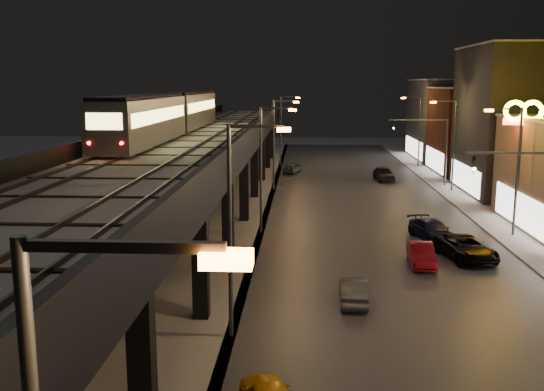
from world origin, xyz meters
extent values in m
cube|color=#46474D|center=(7.50, 35.00, 0.03)|extent=(17.00, 120.00, 0.06)
cube|color=#9FA1A8|center=(17.50, 35.00, 0.07)|extent=(4.00, 120.00, 0.14)
cube|color=#9FA1A8|center=(-6.00, 35.00, 0.03)|extent=(11.00, 120.00, 0.06)
cube|color=black|center=(-6.00, 32.00, 5.80)|extent=(9.00, 100.00, 1.00)
cube|color=black|center=(-2.30, 5.00, 2.65)|extent=(0.70, 0.70, 5.30)
cube|color=black|center=(-6.00, 5.00, 5.15)|extent=(8.00, 0.60, 0.50)
cube|color=black|center=(-9.70, 15.00, 2.65)|extent=(0.70, 0.70, 5.30)
cube|color=black|center=(-2.30, 15.00, 2.65)|extent=(0.70, 0.70, 5.30)
cube|color=black|center=(-6.00, 15.00, 5.15)|extent=(8.00, 0.60, 0.50)
cube|color=black|center=(-9.70, 25.00, 2.65)|extent=(0.70, 0.70, 5.30)
cube|color=black|center=(-2.30, 25.00, 2.65)|extent=(0.70, 0.70, 5.30)
cube|color=black|center=(-6.00, 25.00, 5.15)|extent=(8.00, 0.60, 0.50)
cube|color=black|center=(-9.70, 35.00, 2.65)|extent=(0.70, 0.70, 5.30)
cube|color=black|center=(-2.30, 35.00, 2.65)|extent=(0.70, 0.70, 5.30)
cube|color=black|center=(-6.00, 35.00, 5.15)|extent=(8.00, 0.60, 0.50)
cube|color=black|center=(-9.70, 45.00, 2.65)|extent=(0.70, 0.70, 5.30)
cube|color=black|center=(-2.30, 45.00, 2.65)|extent=(0.70, 0.70, 5.30)
cube|color=black|center=(-6.00, 45.00, 5.15)|extent=(8.00, 0.60, 0.50)
cube|color=black|center=(-9.70, 55.00, 2.65)|extent=(0.70, 0.70, 5.30)
cube|color=black|center=(-2.30, 55.00, 2.65)|extent=(0.70, 0.70, 5.30)
cube|color=black|center=(-6.00, 55.00, 5.15)|extent=(8.00, 0.60, 0.50)
cube|color=black|center=(-9.70, 65.00, 2.65)|extent=(0.70, 0.70, 5.30)
cube|color=black|center=(-2.30, 65.00, 2.65)|extent=(0.70, 0.70, 5.30)
cube|color=black|center=(-6.00, 65.00, 5.15)|extent=(8.00, 0.60, 0.50)
cube|color=black|center=(-9.70, 75.00, 2.65)|extent=(0.70, 0.70, 5.30)
cube|color=black|center=(-2.30, 75.00, 2.65)|extent=(0.70, 0.70, 5.30)
cube|color=black|center=(-6.00, 75.00, 5.15)|extent=(8.00, 0.60, 0.50)
cube|color=#B2B7C1|center=(-6.00, 32.00, 6.38)|extent=(8.40, 100.00, 0.16)
cube|color=#332D28|center=(-9.22, 32.00, 6.54)|extent=(0.08, 98.00, 0.16)
cube|color=#332D28|center=(-7.78, 32.00, 6.54)|extent=(0.08, 98.00, 0.16)
cube|color=#332D28|center=(-4.72, 32.00, 6.54)|extent=(0.08, 98.00, 0.16)
cube|color=#332D28|center=(-3.28, 32.00, 6.54)|extent=(0.08, 98.00, 0.16)
cube|color=black|center=(-6.00, 18.00, 6.49)|extent=(7.80, 0.24, 0.06)
cube|color=black|center=(-6.00, 34.00, 6.49)|extent=(7.80, 0.24, 0.06)
cube|color=black|center=(-6.00, 50.00, 6.49)|extent=(7.80, 0.24, 0.06)
cube|color=black|center=(-6.00, 66.00, 6.49)|extent=(7.80, 0.24, 0.06)
cube|color=black|center=(-1.65, 32.00, 6.85)|extent=(0.30, 100.00, 1.10)
cube|color=black|center=(-10.35, 32.00, 6.85)|extent=(0.30, 100.00, 1.10)
cube|color=beige|center=(17.95, 32.00, 1.60)|extent=(0.10, 12.00, 2.40)
cube|color=#29292B|center=(24.00, 48.00, 7.00)|extent=(12.00, 13.00, 14.00)
cube|color=beige|center=(17.95, 48.00, 1.60)|extent=(0.10, 10.40, 2.40)
cube|color=#B2B7C1|center=(24.00, 48.00, 14.08)|extent=(12.20, 13.20, 0.16)
cube|color=#5B2B18|center=(24.00, 62.00, 5.00)|extent=(12.00, 12.00, 10.00)
cube|color=beige|center=(17.95, 62.00, 1.60)|extent=(0.10, 9.60, 2.40)
cube|color=#B2B7C1|center=(24.00, 62.00, 10.08)|extent=(12.20, 12.20, 0.16)
cube|color=#37373C|center=(24.00, 76.00, 5.50)|extent=(12.00, 16.00, 11.00)
cube|color=beige|center=(17.95, 76.00, 1.60)|extent=(0.10, 12.80, 2.40)
cube|color=#B2B7C1|center=(24.00, 76.00, 11.08)|extent=(12.20, 16.20, 0.16)
cube|color=#38383A|center=(0.40, -5.00, 8.90)|extent=(2.20, 0.12, 0.12)
cube|color=orange|center=(1.50, -5.00, 8.78)|extent=(0.55, 0.28, 0.18)
cylinder|color=#38383A|center=(-0.70, 13.00, 4.50)|extent=(0.18, 0.18, 9.00)
cube|color=#38383A|center=(0.40, 13.00, 8.90)|extent=(2.20, 0.12, 0.12)
cube|color=orange|center=(1.50, 13.00, 8.78)|extent=(0.55, 0.28, 0.18)
cylinder|color=#38383A|center=(-0.70, 31.00, 4.50)|extent=(0.18, 0.18, 9.00)
cube|color=#38383A|center=(0.40, 31.00, 8.90)|extent=(2.20, 0.12, 0.12)
cube|color=orange|center=(1.50, 31.00, 8.78)|extent=(0.55, 0.28, 0.18)
cylinder|color=#38383A|center=(17.00, 31.00, 4.50)|extent=(0.18, 0.18, 9.00)
cube|color=#38383A|center=(15.90, 31.00, 8.90)|extent=(2.20, 0.12, 0.12)
cube|color=orange|center=(14.80, 31.00, 8.78)|extent=(0.55, 0.28, 0.18)
cylinder|color=#38383A|center=(-0.70, 49.00, 4.50)|extent=(0.18, 0.18, 9.00)
cube|color=#38383A|center=(0.40, 49.00, 8.90)|extent=(2.20, 0.12, 0.12)
cube|color=orange|center=(1.50, 49.00, 8.78)|extent=(0.55, 0.28, 0.18)
cylinder|color=#38383A|center=(17.00, 49.00, 4.50)|extent=(0.18, 0.18, 9.00)
cube|color=#38383A|center=(15.90, 49.00, 8.90)|extent=(2.20, 0.12, 0.12)
cube|color=orange|center=(14.80, 49.00, 8.78)|extent=(0.55, 0.28, 0.18)
cylinder|color=#38383A|center=(-0.70, 67.00, 4.50)|extent=(0.18, 0.18, 9.00)
cube|color=#38383A|center=(0.40, 67.00, 8.90)|extent=(2.20, 0.12, 0.12)
cube|color=orange|center=(1.50, 67.00, 8.78)|extent=(0.55, 0.28, 0.18)
cylinder|color=#38383A|center=(17.00, 67.00, 4.50)|extent=(0.18, 0.18, 9.00)
cube|color=#38383A|center=(15.90, 67.00, 8.90)|extent=(2.20, 0.12, 0.12)
cube|color=orange|center=(14.80, 67.00, 8.78)|extent=(0.55, 0.28, 0.18)
cube|color=#38383A|center=(14.00, 22.00, 6.90)|extent=(6.00, 0.12, 0.12)
imported|color=black|center=(11.50, 22.00, 6.40)|extent=(0.20, 0.16, 1.00)
sphere|color=#0CFF26|center=(11.50, 21.85, 6.15)|extent=(0.18, 0.18, 0.18)
cylinder|color=#38383A|center=(17.00, 52.00, 3.50)|extent=(0.20, 0.20, 7.00)
cube|color=#38383A|center=(14.00, 52.00, 6.90)|extent=(6.00, 0.12, 0.12)
imported|color=black|center=(11.50, 52.00, 6.40)|extent=(0.20, 0.16, 1.00)
sphere|color=#0CFF26|center=(11.50, 51.85, 6.15)|extent=(0.18, 0.18, 0.18)
cube|color=gray|center=(-8.50, 29.22, 8.11)|extent=(2.62, 15.83, 2.98)
cube|color=black|center=(-8.50, 29.22, 9.72)|extent=(2.35, 15.37, 0.23)
cube|color=#EFD66B|center=(-9.82, 29.22, 8.52)|extent=(0.05, 14.47, 0.81)
cube|color=#EFD66B|center=(-7.18, 29.22, 8.52)|extent=(0.05, 14.47, 0.81)
cube|color=gray|center=(-8.50, 45.80, 8.11)|extent=(2.62, 15.83, 2.98)
cube|color=black|center=(-8.50, 45.80, 9.72)|extent=(2.35, 15.37, 0.23)
cube|color=#EFD66B|center=(-9.82, 45.80, 8.52)|extent=(0.05, 14.47, 0.81)
cube|color=#EFD66B|center=(-7.18, 45.80, 8.52)|extent=(0.05, 14.47, 0.81)
cube|color=#EFD66B|center=(-8.50, 21.30, 8.56)|extent=(1.99, 0.05, 0.90)
sphere|color=#FF0C0C|center=(-9.40, 21.28, 7.39)|extent=(0.18, 0.18, 0.18)
sphere|color=#FF0C0C|center=(-7.60, 21.28, 7.39)|extent=(0.18, 0.18, 0.18)
imported|color=#3C3E43|center=(4.76, 17.24, 0.61)|extent=(1.39, 3.73, 1.22)
imported|color=#585A5E|center=(0.93, 60.68, 0.63)|extent=(2.34, 3.96, 1.26)
imported|color=maroon|center=(9.24, 23.65, 0.65)|extent=(1.59, 4.02, 1.30)
imported|color=black|center=(12.14, 24.96, 0.72)|extent=(3.47, 5.60, 1.44)
imported|color=black|center=(11.08, 29.48, 0.69)|extent=(3.11, 5.06, 1.37)
imported|color=black|center=(11.11, 55.27, 0.76)|extent=(2.22, 4.59, 1.51)
cylinder|color=#38383A|center=(18.00, 33.53, 3.80)|extent=(0.24, 0.24, 7.59)
cube|color=#FF0C0C|center=(18.00, 33.53, 7.88)|extent=(2.66, 0.25, 0.47)
torus|color=#FFE700|center=(17.38, 33.53, 8.64)|extent=(1.55, 0.79, 1.54)
torus|color=#FFE700|center=(18.62, 33.53, 8.64)|extent=(1.55, 0.79, 1.54)
camera|label=1|loc=(2.29, -11.03, 10.58)|focal=40.00mm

